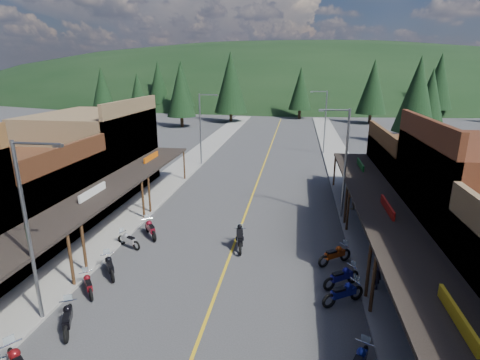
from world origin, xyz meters
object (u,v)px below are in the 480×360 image
at_px(streetlight_2, 344,159).
at_px(pine_3, 301,89).
at_px(streetlight_0, 30,226).
at_px(pine_9, 430,97).
at_px(streetlight_3, 324,119).
at_px(bike_west_8, 129,239).
at_px(pine_0, 102,88).
at_px(rider_on_bike, 240,239).
at_px(pine_11, 417,94).
at_px(pedestrian_east_b, 354,197).
at_px(bike_west_5, 67,317).
at_px(bike_west_6, 88,284).
at_px(pine_5, 439,81).
at_px(pine_7, 158,83).
at_px(pine_10, 181,90).
at_px(pine_1, 182,84).
at_px(pedestrian_east_a, 377,271).
at_px(bike_east_7, 342,276).
at_px(streetlight_1, 201,126).
at_px(bike_east_8, 335,254).
at_px(shop_west_2, 21,200).
at_px(bike_east_6, 343,292).
at_px(shop_west_3, 96,153).
at_px(pine_8, 138,99).
at_px(bike_west_7, 110,265).
at_px(pine_2, 231,82).
at_px(bike_west_9, 150,228).
at_px(shop_east_3, 427,177).
at_px(pine_4, 373,87).

height_order(streetlight_2, pine_3, pine_3).
relative_size(streetlight_0, pine_9, 0.74).
xyz_separation_m(streetlight_3, bike_west_8, (-13.30, -28.85, -3.91)).
height_order(pine_0, rider_on_bike, pine_0).
distance_m(pine_11, pedestrian_east_b, 31.26).
xyz_separation_m(pine_0, pine_11, (60.00, -24.00, 0.70)).
relative_size(bike_west_5, bike_west_6, 1.12).
distance_m(pine_5, pedestrian_east_b, 67.78).
distance_m(pine_7, bike_west_8, 79.41).
height_order(pine_10, pine_11, pine_11).
bearing_deg(pine_5, bike_west_5, -116.77).
height_order(pine_1, bike_west_5, pine_1).
height_order(pedestrian_east_a, pedestrian_east_b, pedestrian_east_b).
xyz_separation_m(bike_east_7, pedestrian_east_a, (1.64, -0.07, 0.45)).
distance_m(streetlight_1, pine_1, 51.01).
bearing_deg(pine_10, bike_east_8, -63.91).
xyz_separation_m(pine_9, pine_10, (-42.00, 5.00, 0.40)).
relative_size(shop_west_2, bike_east_6, 4.87).
relative_size(pine_7, bike_west_8, 6.52).
xyz_separation_m(shop_west_3, bike_east_6, (19.85, -14.11, -2.88)).
relative_size(streetlight_0, pine_8, 0.80).
distance_m(bike_west_8, pedestrian_east_b, 16.88).
distance_m(pine_8, bike_west_6, 46.92).
bearing_deg(bike_west_7, bike_east_6, -39.72).
distance_m(pine_10, rider_on_bike, 51.79).
xyz_separation_m(streetlight_2, pine_0, (-46.95, 54.00, 2.02)).
xyz_separation_m(streetlight_0, pine_1, (-17.05, 76.00, 2.78)).
height_order(bike_east_6, bike_east_8, bike_east_6).
height_order(pine_11, bike_west_7, pine_11).
bearing_deg(bike_east_7, pine_5, 124.24).
relative_size(pine_9, bike_west_5, 5.02).
relative_size(pine_8, bike_east_6, 4.47).
relative_size(pine_2, pine_7, 1.12).
height_order(bike_west_6, bike_west_7, bike_west_7).
height_order(streetlight_3, pine_3, pine_3).
bearing_deg(shop_west_2, streetlight_3, 53.81).
bearing_deg(pine_5, bike_west_7, -118.31).
bearing_deg(pine_8, bike_west_9, -66.20).
distance_m(pine_10, bike_west_5, 58.12).
bearing_deg(shop_east_3, pine_4, 85.02).
relative_size(shop_west_2, pine_8, 1.09).
distance_m(bike_west_7, bike_east_6, 12.01).
bearing_deg(pine_2, pine_3, 29.74).
bearing_deg(pine_9, pine_8, -173.80).
bearing_deg(pine_3, pine_7, 164.48).
xyz_separation_m(pine_1, pine_2, (14.00, -12.00, 0.75)).
height_order(pine_8, bike_east_7, pine_8).
distance_m(streetlight_1, rider_on_bike, 21.66).
relative_size(bike_west_9, bike_east_6, 0.99).
height_order(streetlight_1, streetlight_3, same).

